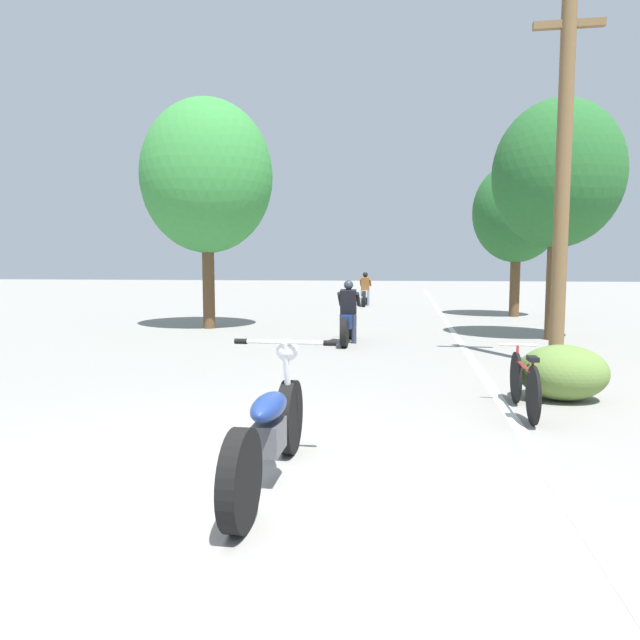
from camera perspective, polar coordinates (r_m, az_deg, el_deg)
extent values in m
plane|color=gray|center=(4.50, -9.79, -16.65)|extent=(120.00, 120.00, 0.00)
cube|color=white|center=(16.28, 12.82, -0.61)|extent=(0.14, 48.00, 0.01)
cylinder|color=brown|center=(10.37, 23.10, 12.64)|extent=(0.24, 0.24, 6.12)
cube|color=brown|center=(10.97, 23.63, 25.47)|extent=(1.10, 0.10, 0.12)
cylinder|color=#513A23|center=(14.00, 22.33, 3.93)|extent=(0.32, 0.32, 2.83)
ellipsoid|color=#235B28|center=(14.15, 22.68, 13.34)|extent=(2.85, 2.56, 3.28)
cylinder|color=#513A23|center=(19.96, 18.92, 3.96)|extent=(0.32, 0.32, 2.54)
ellipsoid|color=#235B28|center=(20.03, 19.11, 10.18)|extent=(2.86, 2.57, 3.29)
cylinder|color=#513A23|center=(15.61, -11.10, 4.54)|extent=(0.32, 0.32, 2.93)
ellipsoid|color=#337F38|center=(15.78, -11.27, 13.91)|extent=(3.50, 3.15, 4.02)
ellipsoid|color=#5B7A38|center=(7.81, 23.11, -4.85)|extent=(1.10, 0.88, 0.70)
cylinder|color=black|center=(5.21, -3.05, -9.65)|extent=(0.12, 0.66, 0.66)
cylinder|color=black|center=(3.79, -7.97, -15.56)|extent=(0.12, 0.66, 0.66)
ellipsoid|color=navy|center=(4.41, -5.13, -8.61)|extent=(0.24, 0.66, 0.19)
cube|color=#4C4C51|center=(4.48, -5.10, -11.54)|extent=(0.20, 0.36, 0.24)
cylinder|color=silver|center=(5.04, -3.28, -6.06)|extent=(0.06, 0.23, 0.72)
cylinder|color=silver|center=(4.90, -3.52, -2.23)|extent=(0.78, 0.04, 0.04)
cylinder|color=black|center=(4.99, -7.91, -2.13)|extent=(0.11, 0.05, 0.05)
cylinder|color=black|center=(4.83, 1.01, -2.33)|extent=(0.11, 0.05, 0.05)
sphere|color=silver|center=(4.99, -3.30, -3.01)|extent=(0.20, 0.20, 0.20)
cylinder|color=black|center=(13.21, 3.18, -0.54)|extent=(0.12, 0.62, 0.62)
cylinder|color=black|center=(11.75, 2.47, -1.28)|extent=(0.12, 0.62, 0.62)
cube|color=navy|center=(12.46, 2.85, -0.07)|extent=(0.20, 0.95, 0.28)
cylinder|color=silver|center=(13.06, 3.15, 2.30)|extent=(0.50, 0.03, 0.03)
cylinder|color=#282D3D|center=(12.44, 2.22, -0.88)|extent=(0.11, 0.11, 0.63)
cylinder|color=#282D3D|center=(12.42, 3.42, -0.90)|extent=(0.11, 0.11, 0.63)
cube|color=black|center=(12.41, 2.85, 1.80)|extent=(0.34, 0.27, 0.56)
cylinder|color=black|center=(12.59, 2.02, 2.10)|extent=(0.08, 0.44, 0.34)
cylinder|color=black|center=(12.55, 3.83, 2.08)|extent=(0.08, 0.44, 0.34)
sphere|color=#2D333D|center=(12.43, 2.87, 3.53)|extent=(0.21, 0.21, 0.21)
cylinder|color=black|center=(24.91, 4.66, 2.31)|extent=(0.12, 0.66, 0.66)
cylinder|color=black|center=(23.48, 4.41, 2.12)|extent=(0.12, 0.66, 0.66)
cube|color=silver|center=(24.19, 4.54, 2.65)|extent=(0.20, 0.92, 0.28)
cylinder|color=silver|center=(24.79, 4.65, 3.87)|extent=(0.50, 0.03, 0.03)
cylinder|color=slate|center=(24.16, 4.22, 2.21)|extent=(0.11, 0.11, 0.65)
cylinder|color=slate|center=(24.14, 4.83, 2.20)|extent=(0.11, 0.11, 0.65)
cube|color=brown|center=(24.15, 4.54, 3.63)|extent=(0.34, 0.28, 0.58)
cylinder|color=brown|center=(24.33, 4.10, 3.78)|extent=(0.08, 0.45, 0.35)
cylinder|color=brown|center=(24.30, 5.04, 3.77)|extent=(0.08, 0.45, 0.35)
sphere|color=black|center=(24.18, 4.56, 4.55)|extent=(0.22, 0.22, 0.22)
cylinder|color=black|center=(7.45, 19.00, -5.45)|extent=(0.04, 0.63, 0.63)
cylinder|color=black|center=(6.50, 20.54, -7.07)|extent=(0.04, 0.63, 0.63)
cylinder|color=#B21E1E|center=(6.94, 19.78, -4.42)|extent=(0.04, 0.79, 0.04)
cylinder|color=#B21E1E|center=(6.54, 20.46, -5.30)|extent=(0.03, 0.03, 0.38)
cube|color=black|center=(6.51, 20.51, -3.66)|extent=(0.10, 0.20, 0.05)
cylinder|color=#B21E1E|center=(7.37, 19.12, -3.95)|extent=(0.03, 0.03, 0.41)
cylinder|color=silver|center=(7.34, 19.17, -2.37)|extent=(0.44, 0.03, 0.03)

